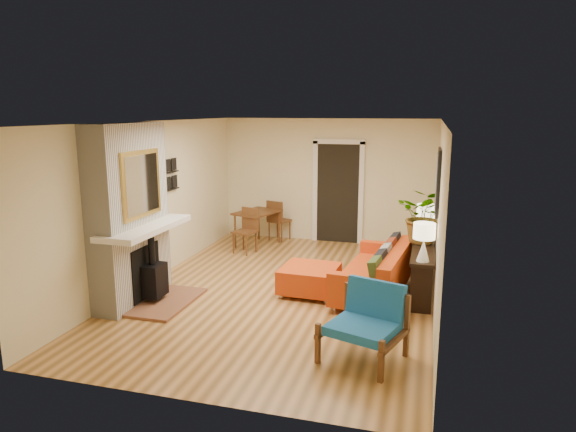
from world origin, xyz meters
name	(u,v)px	position (x,y,z in m)	size (l,w,h in m)	color
room_shell	(351,189)	(0.60, 2.63, 1.24)	(6.50, 6.50, 6.50)	tan
fireplace	(132,219)	(-2.00, -1.00, 1.24)	(1.09, 1.68, 2.60)	white
sofa	(379,273)	(1.44, 0.19, 0.35)	(1.10, 2.12, 0.80)	silver
ottoman	(310,278)	(0.41, -0.03, 0.24)	(0.87, 0.87, 0.42)	silver
blue_chair	(368,318)	(1.51, -1.83, 0.46)	(1.02, 1.01, 0.85)	brown
dining_table	(260,218)	(-1.23, 2.45, 0.58)	(1.02, 1.67, 0.88)	brown
console_table	(423,257)	(2.07, 0.47, 0.58)	(0.34, 1.85, 0.72)	black
lamp_near	(424,238)	(2.07, -0.29, 1.06)	(0.30, 0.30, 0.54)	white
lamp_far	(426,217)	(2.07, 1.17, 1.06)	(0.30, 0.30, 0.54)	white
houseplant	(425,216)	(2.06, 0.74, 1.16)	(0.78, 0.68, 0.87)	#1E5919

